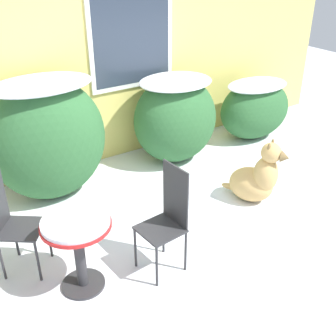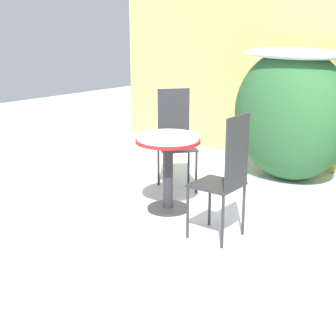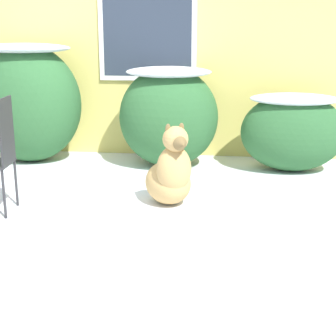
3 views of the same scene
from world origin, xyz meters
name	(u,v)px [view 3 (image 3 of 3)]	position (x,y,z in m)	size (l,w,h in m)	color
ground_plane	(63,208)	(0.00, 0.00, 0.00)	(16.00, 16.00, 0.00)	white
house_wall	(114,45)	(0.03, 2.20, 1.39)	(8.00, 0.10, 2.74)	#E5D16B
shrub_left	(27,100)	(-0.94, 1.64, 0.76)	(1.34, 0.93, 1.44)	#2D6033
shrub_middle	(169,114)	(0.80, 1.62, 0.63)	(1.17, 0.98, 1.18)	#2D6033
shrub_right	(293,130)	(2.24, 1.58, 0.48)	(1.19, 0.79, 0.89)	#2D6033
dog	(170,175)	(0.98, 0.21, 0.29)	(0.61, 0.73, 0.80)	tan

